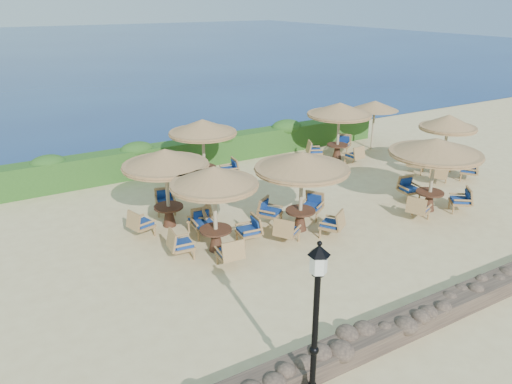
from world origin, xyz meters
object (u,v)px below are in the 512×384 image
at_px(extra_parasol, 375,106).
at_px(lamp_post, 315,334).
at_px(cafe_set_2, 435,157).
at_px(cafe_set_1, 302,176).
at_px(cafe_set_3, 166,171).
at_px(cafe_set_4, 203,138).
at_px(cafe_set_6, 446,138).
at_px(cafe_set_0, 215,196).
at_px(cafe_set_5, 339,118).

bearing_deg(extra_parasol, lamp_post, -136.40).
height_order(extra_parasol, cafe_set_2, cafe_set_2).
xyz_separation_m(cafe_set_1, cafe_set_3, (-3.53, 2.46, 0.03)).
height_order(lamp_post, cafe_set_4, lamp_post).
bearing_deg(cafe_set_6, cafe_set_3, 173.88).
xyz_separation_m(cafe_set_2, cafe_set_6, (3.29, 2.21, -0.31)).
distance_m(lamp_post, extra_parasol, 17.41).
bearing_deg(cafe_set_2, cafe_set_6, 33.91).
relative_size(cafe_set_0, cafe_set_3, 1.01).
height_order(lamp_post, cafe_set_6, lamp_post).
bearing_deg(cafe_set_3, cafe_set_2, -22.46).
height_order(lamp_post, cafe_set_0, lamp_post).
xyz_separation_m(extra_parasol, cafe_set_1, (-8.49, -5.81, -0.29)).
relative_size(cafe_set_2, cafe_set_6, 1.16).
xyz_separation_m(cafe_set_3, cafe_set_6, (11.69, -1.25, -0.23)).
relative_size(cafe_set_3, cafe_set_6, 1.04).
height_order(extra_parasol, cafe_set_4, cafe_set_4).
bearing_deg(cafe_set_1, cafe_set_3, 145.11).
height_order(extra_parasol, cafe_set_3, cafe_set_3).
xyz_separation_m(lamp_post, cafe_set_0, (1.15, 6.32, 0.21)).
bearing_deg(cafe_set_4, cafe_set_1, -81.82).
height_order(cafe_set_3, cafe_set_6, same).
xyz_separation_m(extra_parasol, cafe_set_0, (-11.45, -5.68, -0.41)).
bearing_deg(extra_parasol, cafe_set_2, -118.01).
relative_size(cafe_set_1, cafe_set_6, 1.11).
height_order(extra_parasol, cafe_set_5, cafe_set_5).
height_order(cafe_set_4, cafe_set_6, same).
relative_size(lamp_post, cafe_set_4, 1.19).
height_order(cafe_set_1, cafe_set_5, same).
height_order(cafe_set_4, cafe_set_5, same).
bearing_deg(cafe_set_6, cafe_set_2, -146.09).
xyz_separation_m(lamp_post, cafe_set_1, (4.11, 6.19, 0.32)).
distance_m(extra_parasol, cafe_set_6, 4.64).
relative_size(extra_parasol, cafe_set_2, 0.76).
bearing_deg(cafe_set_6, lamp_post, -148.91).
height_order(cafe_set_0, cafe_set_1, same).
xyz_separation_m(cafe_set_0, cafe_set_1, (2.97, -0.13, 0.12)).
bearing_deg(lamp_post, cafe_set_1, 56.39).
relative_size(cafe_set_0, cafe_set_1, 0.95).
xyz_separation_m(cafe_set_1, cafe_set_4, (-0.80, 5.55, 0.01)).
bearing_deg(cafe_set_0, extra_parasol, 26.38).
xyz_separation_m(cafe_set_1, cafe_set_6, (8.15, 1.21, -0.20)).
height_order(cafe_set_2, cafe_set_5, same).
bearing_deg(cafe_set_6, cafe_set_5, 118.40).
xyz_separation_m(cafe_set_0, cafe_set_5, (8.88, 5.23, 0.19)).
bearing_deg(cafe_set_1, cafe_set_5, 42.21).
xyz_separation_m(cafe_set_1, cafe_set_5, (5.91, 5.36, 0.07)).
bearing_deg(cafe_set_2, cafe_set_0, 171.72).
distance_m(cafe_set_2, cafe_set_6, 3.98).
xyz_separation_m(lamp_post, cafe_set_4, (3.31, 11.74, 0.34)).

